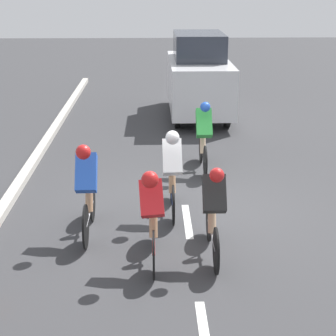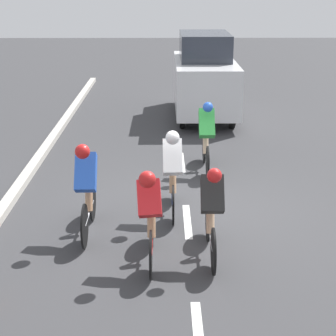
{
  "view_description": "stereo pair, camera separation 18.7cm",
  "coord_description": "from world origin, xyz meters",
  "px_view_note": "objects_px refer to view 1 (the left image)",
  "views": [
    {
      "loc": [
        0.58,
        9.2,
        3.89
      ],
      "look_at": [
        0.33,
        0.54,
        0.95
      ],
      "focal_mm": 60.0,
      "sensor_mm": 36.0,
      "label": 1
    },
    {
      "loc": [
        0.39,
        9.21,
        3.89
      ],
      "look_at": [
        0.33,
        0.54,
        0.95
      ],
      "focal_mm": 60.0,
      "sensor_mm": 36.0,
      "label": 2
    }
  ],
  "objects_px": {
    "cyclist_black": "(214,209)",
    "cyclist_red": "(152,213)",
    "cyclist_green": "(204,135)",
    "cyclist_white": "(172,169)",
    "support_car": "(199,76)",
    "cyclist_blue": "(87,187)"
  },
  "relations": [
    {
      "from": "cyclist_black",
      "to": "cyclist_red",
      "type": "distance_m",
      "value": 0.89
    },
    {
      "from": "cyclist_black",
      "to": "cyclist_green",
      "type": "relative_size",
      "value": 0.98
    },
    {
      "from": "cyclist_white",
      "to": "support_car",
      "type": "distance_m",
      "value": 7.37
    },
    {
      "from": "cyclist_black",
      "to": "support_car",
      "type": "xyz_separation_m",
      "value": [
        -0.5,
        -8.88,
        0.42
      ]
    },
    {
      "from": "cyclist_red",
      "to": "cyclist_white",
      "type": "bearing_deg",
      "value": -101.08
    },
    {
      "from": "cyclist_white",
      "to": "support_car",
      "type": "bearing_deg",
      "value": -98.06
    },
    {
      "from": "cyclist_green",
      "to": "support_car",
      "type": "height_order",
      "value": "support_car"
    },
    {
      "from": "cyclist_black",
      "to": "support_car",
      "type": "height_order",
      "value": "support_car"
    },
    {
      "from": "cyclist_blue",
      "to": "support_car",
      "type": "relative_size",
      "value": 0.41
    },
    {
      "from": "cyclist_black",
      "to": "cyclist_white",
      "type": "height_order",
      "value": "cyclist_white"
    },
    {
      "from": "cyclist_white",
      "to": "support_car",
      "type": "xyz_separation_m",
      "value": [
        -1.03,
        -7.28,
        0.36
      ]
    },
    {
      "from": "support_car",
      "to": "cyclist_green",
      "type": "bearing_deg",
      "value": 86.63
    },
    {
      "from": "cyclist_green",
      "to": "cyclist_blue",
      "type": "xyz_separation_m",
      "value": [
        2.09,
        3.07,
        0.03
      ]
    },
    {
      "from": "cyclist_black",
      "to": "cyclist_blue",
      "type": "xyz_separation_m",
      "value": [
        1.88,
        -0.81,
        0.06
      ]
    },
    {
      "from": "cyclist_black",
      "to": "support_car",
      "type": "distance_m",
      "value": 8.91
    },
    {
      "from": "cyclist_blue",
      "to": "support_car",
      "type": "height_order",
      "value": "support_car"
    },
    {
      "from": "cyclist_blue",
      "to": "cyclist_black",
      "type": "bearing_deg",
      "value": 156.73
    },
    {
      "from": "cyclist_blue",
      "to": "support_car",
      "type": "xyz_separation_m",
      "value": [
        -2.38,
        -8.07,
        0.36
      ]
    },
    {
      "from": "cyclist_white",
      "to": "cyclist_red",
      "type": "height_order",
      "value": "cyclist_white"
    },
    {
      "from": "cyclist_red",
      "to": "support_car",
      "type": "relative_size",
      "value": 0.39
    },
    {
      "from": "cyclist_green",
      "to": "cyclist_red",
      "type": "height_order",
      "value": "cyclist_green"
    },
    {
      "from": "cyclist_green",
      "to": "cyclist_blue",
      "type": "relative_size",
      "value": 1.01
    }
  ]
}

